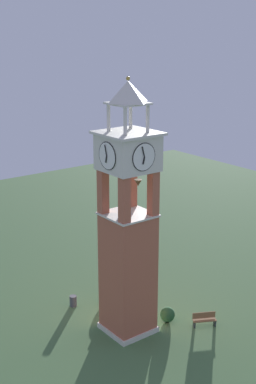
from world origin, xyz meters
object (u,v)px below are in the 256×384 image
object	(u,v)px
clock_tower	(128,235)
trash_bin	(73,301)
park_bench	(204,319)
lamp_post	(129,262)

from	to	relation	value
clock_tower	trash_bin	xyz separation A→B (m)	(4.95, 1.25, -6.44)
trash_bin	clock_tower	bearing A→B (deg)	-165.83
clock_tower	trash_bin	world-z (taller)	clock_tower
clock_tower	park_bench	distance (m)	8.22
park_bench	lamp_post	world-z (taller)	lamp_post
clock_tower	lamp_post	world-z (taller)	clock_tower
park_bench	trash_bin	xyz separation A→B (m)	(7.70, 5.67, -0.08)
clock_tower	park_bench	size ratio (longest dim) A/B	10.31
trash_bin	lamp_post	bearing A→B (deg)	-98.49
park_bench	trash_bin	world-z (taller)	park_bench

